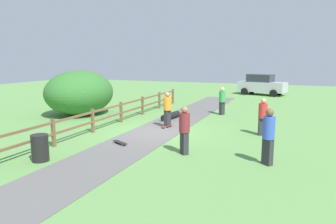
{
  "coord_description": "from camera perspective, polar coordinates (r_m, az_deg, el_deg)",
  "views": [
    {
      "loc": [
        5.95,
        -13.31,
        3.39
      ],
      "look_at": [
        0.7,
        -0.21,
        1.0
      ],
      "focal_mm": 34.08,
      "sensor_mm": 36.0,
      "label": 1
    }
  ],
  "objects": [
    {
      "name": "bystander_blue",
      "position": [
        10.61,
        17.54,
        -3.75
      ],
      "size": [
        0.53,
        0.53,
        1.84
      ],
      "color": "#2D2D33",
      "rests_on": "ground_plane"
    },
    {
      "name": "parked_car_silver",
      "position": [
        30.93,
        16.42,
        4.72
      ],
      "size": [
        4.49,
        2.75,
        1.92
      ],
      "color": "#B7B7BC",
      "rests_on": "ground_plane"
    },
    {
      "name": "bystander_green",
      "position": [
        19.47,
        9.66,
        2.17
      ],
      "size": [
        0.5,
        0.5,
        1.66
      ],
      "color": "#2D2D33",
      "rests_on": "ground_plane"
    },
    {
      "name": "skater_riding",
      "position": [
        15.56,
        -0.1,
        0.73
      ],
      "size": [
        0.46,
        0.82,
        1.74
      ],
      "color": "#B23326",
      "rests_on": "asphalt_path"
    },
    {
      "name": "trash_bin",
      "position": [
        11.45,
        -21.92,
        -5.98
      ],
      "size": [
        0.56,
        0.56,
        0.9
      ],
      "primitive_type": "cylinder",
      "color": "black",
      "rests_on": "ground_plane"
    },
    {
      "name": "ground_plane",
      "position": [
        14.97,
        -2.17,
        -3.48
      ],
      "size": [
        60.0,
        60.0,
        0.0
      ],
      "primitive_type": "plane",
      "color": "#60934C"
    },
    {
      "name": "skateboard_loose",
      "position": [
        12.85,
        -8.59,
        -5.4
      ],
      "size": [
        0.8,
        0.56,
        0.08
      ],
      "color": "black",
      "rests_on": "asphalt_path"
    },
    {
      "name": "bush_large",
      "position": [
        19.89,
        -15.52,
        3.34
      ],
      "size": [
        3.76,
        4.51,
        2.67
      ],
      "primitive_type": "ellipsoid",
      "color": "#33702D",
      "rests_on": "ground_plane"
    },
    {
      "name": "asphalt_path",
      "position": [
        14.97,
        -2.17,
        -3.45
      ],
      "size": [
        2.4,
        28.0,
        0.02
      ],
      "primitive_type": "cube",
      "color": "#605E5B",
      "rests_on": "ground_plane"
    },
    {
      "name": "skater_fallen",
      "position": [
        17.75,
        0.69,
        -0.73
      ],
      "size": [
        1.34,
        1.65,
        0.36
      ],
      "color": "black",
      "rests_on": "asphalt_path"
    },
    {
      "name": "wooden_fence",
      "position": [
        16.05,
        -10.7,
        -0.32
      ],
      "size": [
        0.12,
        18.12,
        1.1
      ],
      "color": "brown",
      "rests_on": "ground_plane"
    },
    {
      "name": "bystander_maroon",
      "position": [
        11.27,
        2.95,
        -2.88
      ],
      "size": [
        0.54,
        0.54,
        1.73
      ],
      "color": "#2D2D33",
      "rests_on": "ground_plane"
    },
    {
      "name": "bystander_red",
      "position": [
        14.63,
        16.58,
        -0.53
      ],
      "size": [
        0.48,
        0.48,
        1.67
      ],
      "color": "#2D2D33",
      "rests_on": "ground_plane"
    }
  ]
}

